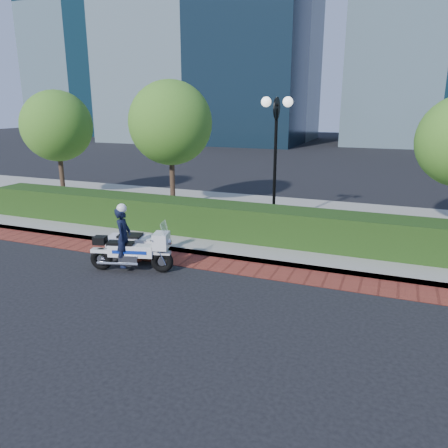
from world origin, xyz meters
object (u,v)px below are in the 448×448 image
at_px(lamppost, 276,142).
at_px(tree_b, 171,123).
at_px(tree_a, 57,126).
at_px(police_motorcycle, 131,245).

height_order(lamppost, tree_b, tree_b).
distance_m(tree_a, tree_b, 5.50).
distance_m(tree_a, police_motorcycle, 9.91).
height_order(tree_a, tree_b, tree_b).
bearing_deg(tree_b, lamppost, -16.11).
height_order(tree_a, police_motorcycle, tree_a).
bearing_deg(tree_b, tree_a, 180.00).
bearing_deg(police_motorcycle, tree_b, 93.28).
xyz_separation_m(tree_b, police_motorcycle, (1.97, -5.96, -2.83)).
relative_size(lamppost, police_motorcycle, 1.93).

